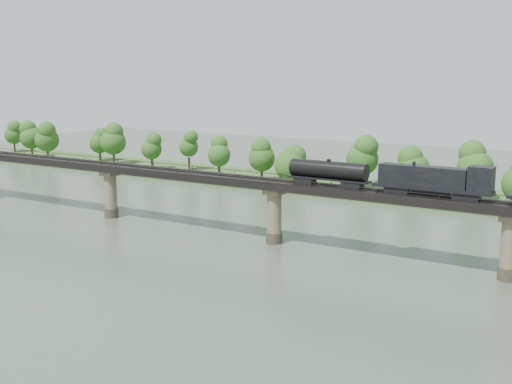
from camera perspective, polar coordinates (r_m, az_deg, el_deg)
The scene contains 5 objects.
ground at distance 92.48m, azimuth -7.87°, elevation -8.63°, with size 400.00×400.00×0.00m, color #384637.
far_bank at distance 164.67m, azimuth 11.28°, elevation 0.04°, with size 300.00×24.00×1.60m, color #2C4E1F.
bridge at distance 114.77m, azimuth 1.63°, elevation -1.92°, with size 236.00×30.00×11.50m.
bridge_superstructure at distance 113.57m, azimuth 1.65°, elevation 1.20°, with size 220.00×4.90×0.75m.
far_treeline at distance 162.35m, azimuth 8.11°, elevation 2.86°, with size 289.06×17.54×13.60m.
Camera 1 is at (56.16, -66.98, 30.21)m, focal length 45.00 mm.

